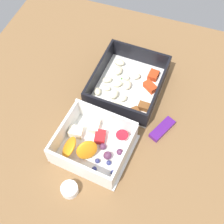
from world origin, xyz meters
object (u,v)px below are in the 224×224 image
Objects in this scene: pasta_container at (128,84)px; fruit_bowl at (93,144)px; candy_bar at (162,129)px; paper_cup_liner at (70,190)px.

fruit_bowl is at bearing -3.63° from pasta_container.
candy_bar is (9.03, 11.46, -1.06)cm from pasta_container.
pasta_container is 2.87× the size of candy_bar.
pasta_container is 29.78cm from paper_cup_liner.
pasta_container is 18.95cm from fruit_bowl.
pasta_container reaches higher than candy_bar.
pasta_container is at bearing 174.11° from paper_cup_liner.
pasta_container is at bearing -128.24° from candy_bar.
pasta_container is 5.62× the size of paper_cup_liner.
pasta_container is 1.20× the size of fruit_bowl.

